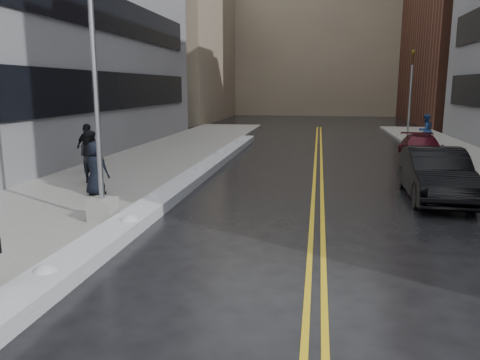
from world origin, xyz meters
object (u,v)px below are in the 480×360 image
at_px(car_maroon, 421,149).
at_px(pedestrian_east, 425,130).
at_px(traffic_signal, 410,92).
at_px(car_black, 436,174).
at_px(pedestrian_b, 91,156).
at_px(pedestrian_c, 96,168).
at_px(lamppost, 98,133).
at_px(pedestrian_d, 88,148).

bearing_deg(car_maroon, pedestrian_east, 81.18).
bearing_deg(car_maroon, traffic_signal, 88.45).
distance_m(car_black, car_maroon, 7.93).
bearing_deg(pedestrian_b, pedestrian_east, -122.86).
xyz_separation_m(traffic_signal, pedestrian_c, (-13.36, -19.21, -2.34)).
bearing_deg(traffic_signal, pedestrian_c, -124.81).
height_order(lamppost, pedestrian_east, lamppost).
bearing_deg(pedestrian_b, car_black, -165.41).
distance_m(traffic_signal, pedestrian_b, 22.65).
xyz_separation_m(pedestrian_b, pedestrian_c, (1.16, -1.97, -0.08)).
bearing_deg(car_black, pedestrian_b, -178.89).
relative_size(lamppost, pedestrian_c, 4.19).
bearing_deg(lamppost, car_maroon, 49.22).
height_order(lamppost, pedestrian_d, lamppost).
distance_m(pedestrian_d, car_black, 13.75).
bearing_deg(car_black, pedestrian_east, 81.16).
distance_m(lamppost, pedestrian_d, 7.98).
distance_m(traffic_signal, car_maroon, 9.91).
relative_size(pedestrian_east, car_maroon, 0.41).
height_order(pedestrian_c, car_maroon, pedestrian_c).
xyz_separation_m(pedestrian_d, pedestrian_east, (16.04, 11.38, -0.05)).
bearing_deg(car_black, pedestrian_c, -168.96).
distance_m(pedestrian_b, pedestrian_d, 2.39).
distance_m(pedestrian_c, pedestrian_d, 4.67).
relative_size(pedestrian_b, car_black, 0.38).
distance_m(pedestrian_b, car_maroon, 15.59).
xyz_separation_m(traffic_signal, pedestrian_d, (-15.70, -15.17, -2.22)).
bearing_deg(pedestrian_east, traffic_signal, -114.18).
distance_m(lamppost, car_black, 10.87).
xyz_separation_m(lamppost, pedestrian_d, (-3.90, 6.83, -1.35)).
xyz_separation_m(pedestrian_c, car_maroon, (12.36, 9.73, -0.37)).
bearing_deg(lamppost, pedestrian_c, 119.16).
distance_m(pedestrian_c, pedestrian_east, 20.63).
distance_m(traffic_signal, pedestrian_east, 4.43).
relative_size(traffic_signal, pedestrian_east, 3.05).
bearing_deg(pedestrian_d, traffic_signal, -116.65).
bearing_deg(lamppost, pedestrian_east, 56.30).
bearing_deg(traffic_signal, pedestrian_east, -84.80).
height_order(traffic_signal, pedestrian_east, traffic_signal).
xyz_separation_m(lamppost, pedestrian_b, (-2.71, 4.76, -1.39)).
bearing_deg(pedestrian_d, pedestrian_c, 139.40).
bearing_deg(pedestrian_c, pedestrian_east, -127.23).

